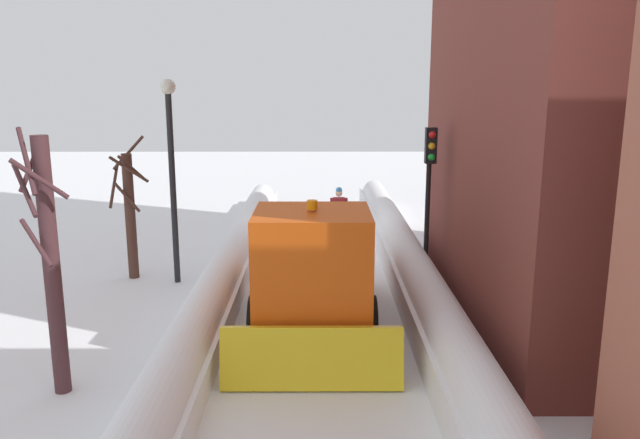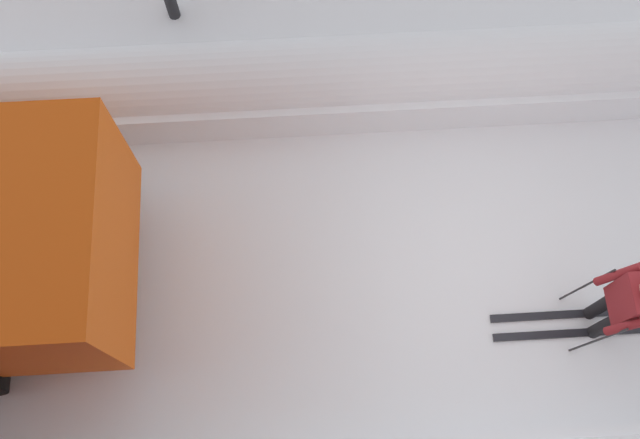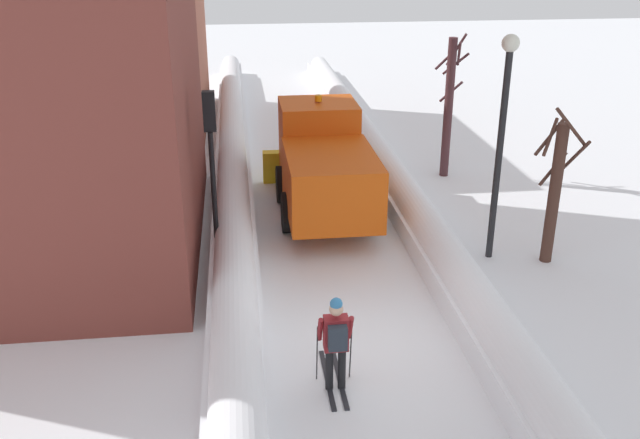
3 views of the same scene
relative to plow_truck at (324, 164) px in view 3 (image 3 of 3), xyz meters
name	(u,v)px [view 3 (image 3 of 3)]	position (x,y,z in m)	size (l,w,h in m)	color
ground_plane	(308,177)	(-0.12, 3.23, -1.48)	(80.00, 80.00, 0.00)	white
snowbank_left	(233,164)	(-2.55, 3.23, -0.94)	(1.10, 36.00, 1.17)	white
snowbank_right	(381,162)	(2.31, 3.23, -1.05)	(1.10, 36.00, 1.00)	white
building_brick_mid	(100,18)	(-7.43, 10.47, 2.85)	(7.80, 9.64, 8.65)	#9E5642
plow_truck	(324,164)	(0.00, 0.00, 0.00)	(3.20, 5.98, 3.12)	#DB510F
skier	(336,340)	(-0.83, -8.10, -0.48)	(0.62, 1.80, 1.81)	black
traffic_light_pole	(211,146)	(-2.95, -2.78, 1.47)	(0.28, 0.42, 4.19)	black
street_lamp	(502,123)	(3.71, -3.25, 1.92)	(0.40, 0.40, 5.38)	black
bare_tree_near	(555,189)	(5.00, -3.64, 0.39)	(1.07, 1.11, 3.90)	#472C23
bare_tree_mid	(449,105)	(4.35, 2.87, 0.87)	(1.02, 0.95, 4.58)	#48292D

